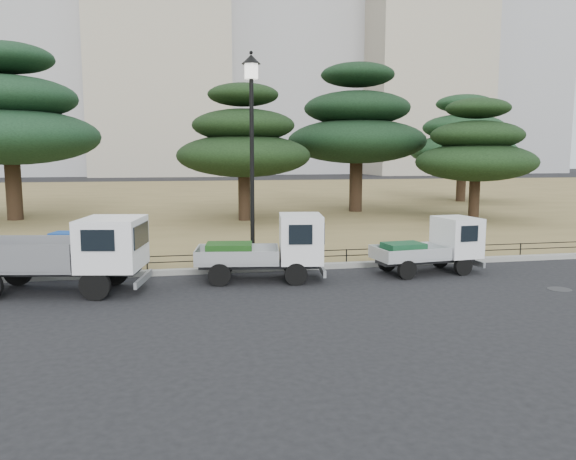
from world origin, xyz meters
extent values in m
plane|color=black|center=(0.00, 0.00, 0.00)|extent=(220.00, 220.00, 0.00)
cube|color=olive|center=(0.00, 30.60, 0.07)|extent=(120.00, 56.00, 0.15)
cube|color=gray|center=(0.00, 2.60, 0.08)|extent=(120.00, 0.25, 0.16)
cylinder|color=black|center=(-5.08, 0.03, 0.37)|extent=(0.75, 0.28, 0.74)
cylinder|color=black|center=(-4.79, 1.59, 0.37)|extent=(0.75, 0.28, 0.74)
cylinder|color=black|center=(-7.30, 2.06, 0.37)|extent=(0.75, 0.28, 0.74)
cube|color=#2D2D30|center=(-6.16, 1.03, 0.56)|extent=(4.21, 1.61, 0.13)
cube|color=gray|center=(-6.88, 1.17, 0.99)|extent=(3.10, 2.10, 0.72)
cube|color=white|center=(-4.73, 0.77, 1.26)|extent=(1.72, 1.98, 1.26)
cylinder|color=black|center=(-0.06, 0.61, 0.30)|extent=(0.62, 0.25, 0.61)
cylinder|color=black|center=(0.14, 1.93, 0.30)|extent=(0.62, 0.25, 0.61)
cylinder|color=black|center=(-2.06, 0.92, 0.30)|extent=(0.62, 0.25, 0.61)
cylinder|color=black|center=(-1.86, 2.24, 0.30)|extent=(0.62, 0.25, 0.61)
cube|color=#2D2D30|center=(-0.93, 1.42, 0.44)|extent=(3.34, 1.23, 0.14)
cube|color=#A0A2A7|center=(-1.52, 1.51, 0.72)|extent=(2.43, 1.70, 0.40)
cube|color=white|center=(0.20, 1.25, 1.17)|extent=(1.34, 1.65, 1.30)
cube|color=#194714|center=(-1.74, 1.54, 0.82)|extent=(1.36, 1.07, 0.44)
cylinder|color=black|center=(4.91, 0.87, 0.27)|extent=(0.56, 0.20, 0.54)
cylinder|color=black|center=(4.78, 2.05, 0.27)|extent=(0.56, 0.20, 0.54)
cylinder|color=black|center=(3.11, 0.67, 0.27)|extent=(0.56, 0.20, 0.54)
cylinder|color=black|center=(2.98, 1.85, 0.27)|extent=(0.56, 0.20, 0.54)
cube|color=#2D2D30|center=(3.97, 1.36, 0.40)|extent=(2.98, 0.99, 0.13)
cube|color=silver|center=(3.44, 1.30, 0.64)|extent=(2.14, 1.45, 0.36)
cube|color=white|center=(5.00, 1.48, 1.04)|extent=(1.16, 1.45, 1.15)
cube|color=#144829|center=(3.24, 1.28, 0.73)|extent=(1.19, 0.92, 0.40)
cylinder|color=black|center=(-0.90, 2.90, 0.23)|extent=(0.47, 0.47, 0.17)
cylinder|color=black|center=(-0.90, 2.90, 2.97)|extent=(0.13, 0.13, 5.30)
cylinder|color=white|center=(-0.90, 2.90, 5.83)|extent=(0.42, 0.42, 0.42)
cone|color=black|center=(-0.90, 2.90, 6.18)|extent=(0.55, 0.55, 0.27)
cylinder|color=black|center=(0.00, 2.75, 0.35)|extent=(38.00, 0.03, 0.03)
cylinder|color=black|center=(0.00, 2.75, 0.53)|extent=(38.00, 0.03, 0.03)
cylinder|color=black|center=(0.00, 2.75, 0.35)|extent=(0.04, 0.04, 0.40)
cube|color=#1545A5|center=(-6.56, 3.26, 0.54)|extent=(1.93, 1.63, 0.78)
cube|color=#1545A5|center=(-6.23, 3.10, 1.09)|extent=(0.93, 0.85, 0.33)
cylinder|color=#2D2D30|center=(6.50, -1.20, 0.01)|extent=(0.60, 0.60, 0.01)
cylinder|color=black|center=(-11.17, 16.99, 1.86)|extent=(0.77, 0.77, 3.42)
ellipsoid|color=#15301C|center=(-11.17, 16.99, 4.33)|extent=(8.77, 8.77, 2.80)
ellipsoid|color=#15301C|center=(-11.17, 16.99, 6.25)|extent=(6.69, 6.69, 2.14)
ellipsoid|color=#15301C|center=(-11.17, 16.99, 8.18)|extent=(4.62, 4.62, 1.48)
cylinder|color=black|center=(0.27, 14.51, 1.47)|extent=(0.60, 0.60, 2.65)
ellipsoid|color=black|center=(0.27, 14.51, 3.40)|extent=(6.68, 6.68, 2.14)
ellipsoid|color=black|center=(0.27, 14.51, 4.89)|extent=(5.10, 5.10, 1.63)
ellipsoid|color=black|center=(0.27, 14.51, 6.38)|extent=(3.52, 3.52, 1.13)
cylinder|color=black|center=(7.22, 17.71, 1.81)|extent=(0.75, 0.75, 3.32)
ellipsoid|color=black|center=(7.22, 17.71, 4.21)|extent=(7.98, 7.98, 2.56)
ellipsoid|color=black|center=(7.22, 17.71, 6.08)|extent=(6.10, 6.10, 1.95)
ellipsoid|color=black|center=(7.22, 17.71, 7.95)|extent=(4.21, 4.21, 1.35)
cylinder|color=black|center=(11.82, 12.48, 1.34)|extent=(0.54, 0.54, 2.38)
ellipsoid|color=black|center=(11.82, 12.48, 3.07)|extent=(6.05, 6.05, 1.94)
ellipsoid|color=black|center=(11.82, 12.48, 4.41)|extent=(4.62, 4.62, 1.48)
ellipsoid|color=black|center=(11.82, 12.48, 5.75)|extent=(3.19, 3.19, 1.02)
cylinder|color=black|center=(16.86, 23.12, 1.61)|extent=(0.65, 0.65, 2.91)
ellipsoid|color=#17331B|center=(16.86, 23.12, 3.71)|extent=(7.43, 7.43, 2.38)
ellipsoid|color=#17331B|center=(16.86, 23.12, 5.35)|extent=(5.67, 5.67, 1.82)
ellipsoid|color=#17331B|center=(16.86, 23.12, 6.99)|extent=(3.92, 3.92, 1.25)
cube|color=#AAA08C|center=(-5.00, 85.00, 27.50)|extent=(22.00, 20.00, 55.00)
cube|color=#AAA08C|center=(40.00, 82.00, 24.00)|extent=(20.00, 18.00, 48.00)
cylinder|color=#D83F33|center=(72.00, 85.00, 30.00)|extent=(1.80, 1.80, 60.00)
camera|label=1|loc=(-3.16, -13.65, 3.45)|focal=35.00mm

